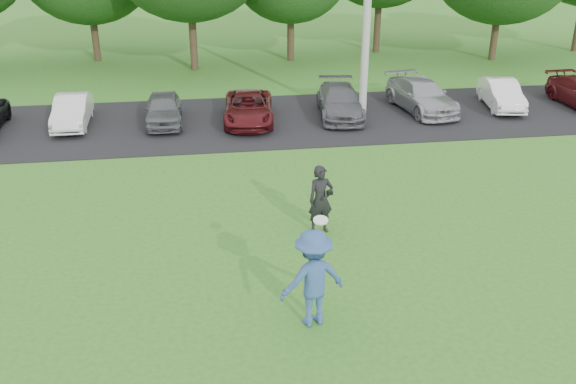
{
  "coord_description": "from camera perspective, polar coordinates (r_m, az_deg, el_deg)",
  "views": [
    {
      "loc": [
        -2.0,
        -10.13,
        7.52
      ],
      "look_at": [
        0.0,
        3.5,
        1.3
      ],
      "focal_mm": 40.0,
      "sensor_mm": 36.0,
      "label": 1
    }
  ],
  "objects": [
    {
      "name": "parked_cars",
      "position": [
        24.34,
        -3.34,
        7.7
      ],
      "size": [
        28.6,
        4.63,
        1.19
      ],
      "color": "silver",
      "rests_on": "parking_lot"
    },
    {
      "name": "camera_bystander",
      "position": [
        15.76,
        2.93,
        -0.68
      ],
      "size": [
        0.7,
        0.53,
        1.75
      ],
      "color": "black",
      "rests_on": "ground"
    },
    {
      "name": "ground",
      "position": [
        12.77,
        2.33,
        -11.78
      ],
      "size": [
        100.0,
        100.0,
        0.0
      ],
      "primitive_type": "plane",
      "color": "#336E1F",
      "rests_on": "ground"
    },
    {
      "name": "parking_lot",
      "position": [
        24.4,
        -3.26,
        6.34
      ],
      "size": [
        32.0,
        6.5,
        0.03
      ],
      "primitive_type": "cube",
      "color": "black",
      "rests_on": "ground"
    },
    {
      "name": "frisbee_player",
      "position": [
        12.32,
        2.23,
        -7.67
      ],
      "size": [
        1.43,
        1.03,
        2.37
      ],
      "color": "#32528E",
      "rests_on": "ground"
    }
  ]
}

